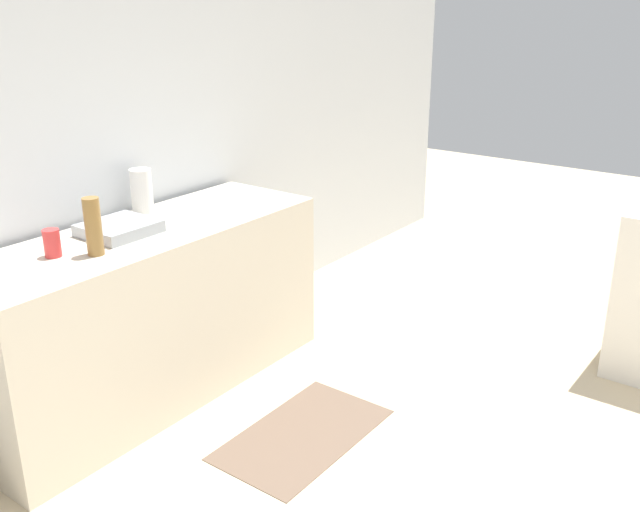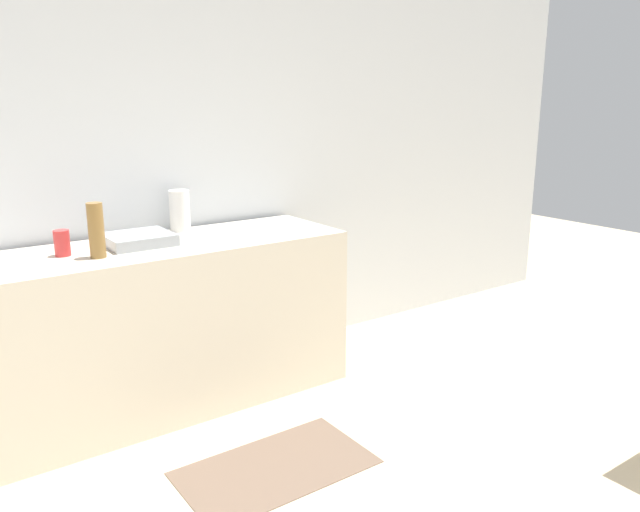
# 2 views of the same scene
# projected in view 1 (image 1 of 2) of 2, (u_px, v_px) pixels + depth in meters

# --- Properties ---
(wall_back) EXTENTS (8.00, 0.06, 2.60)m
(wall_back) POSITION_uv_depth(u_px,v_px,m) (41.00, 158.00, 3.53)
(wall_back) COLOR silver
(wall_back) RESTS_ON ground_plane
(counter) EXTENTS (2.01, 0.66, 0.93)m
(counter) POSITION_uv_depth(u_px,v_px,m) (151.00, 313.00, 3.80)
(counter) COLOR beige
(counter) RESTS_ON ground_plane
(sink_basin) EXTENTS (0.34, 0.31, 0.06)m
(sink_basin) POSITION_uv_depth(u_px,v_px,m) (119.00, 228.00, 3.57)
(sink_basin) COLOR #9EA3A8
(sink_basin) RESTS_ON counter
(bottle_tall) EXTENTS (0.08, 0.08, 0.27)m
(bottle_tall) POSITION_uv_depth(u_px,v_px,m) (93.00, 227.00, 3.25)
(bottle_tall) COLOR olive
(bottle_tall) RESTS_ON counter
(bottle_short) EXTENTS (0.08, 0.08, 0.13)m
(bottle_short) POSITION_uv_depth(u_px,v_px,m) (52.00, 243.00, 3.25)
(bottle_short) COLOR red
(bottle_short) RESTS_ON counter
(paper_towel_roll) EXTENTS (0.12, 0.12, 0.24)m
(paper_towel_roll) POSITION_uv_depth(u_px,v_px,m) (142.00, 191.00, 3.90)
(paper_towel_roll) COLOR white
(paper_towel_roll) RESTS_ON counter
(kitchen_rug) EXTENTS (0.90, 0.52, 0.01)m
(kitchen_rug) POSITION_uv_depth(u_px,v_px,m) (303.00, 434.00, 3.55)
(kitchen_rug) COLOR brown
(kitchen_rug) RESTS_ON ground_plane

